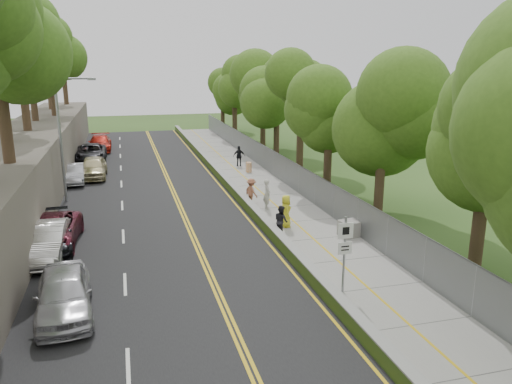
% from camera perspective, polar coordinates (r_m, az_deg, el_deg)
% --- Properties ---
extents(ground, '(140.00, 140.00, 0.00)m').
position_cam_1_polar(ground, '(22.45, 4.15, -8.52)').
color(ground, '#33511E').
rests_on(ground, ground).
extents(road, '(11.20, 66.00, 0.04)m').
position_cam_1_polar(road, '(35.60, -12.20, -0.04)').
color(road, black).
rests_on(road, ground).
extents(sidewalk, '(4.20, 66.00, 0.05)m').
position_cam_1_polar(sidewalk, '(36.80, 0.24, 0.77)').
color(sidewalk, gray).
rests_on(sidewalk, ground).
extents(jersey_barrier, '(0.42, 66.00, 0.60)m').
position_cam_1_polar(jersey_barrier, '(36.21, -3.28, 0.97)').
color(jersey_barrier, '#79C329').
rests_on(jersey_barrier, ground).
extents(rock_embankment, '(5.00, 66.00, 4.00)m').
position_cam_1_polar(rock_embankment, '(35.74, -25.44, 2.18)').
color(rock_embankment, '#595147').
rests_on(rock_embankment, ground).
extents(chainlink_fence, '(0.04, 66.00, 2.00)m').
position_cam_1_polar(chainlink_fence, '(37.18, 3.36, 2.43)').
color(chainlink_fence, slate).
rests_on(chainlink_fence, ground).
extents(trees_embankment, '(6.40, 66.00, 13.00)m').
position_cam_1_polar(trees_embankment, '(35.04, -26.17, 15.93)').
color(trees_embankment, '#46761F').
rests_on(trees_embankment, rock_embankment).
extents(trees_fenceside, '(7.00, 66.00, 14.00)m').
position_cam_1_polar(trees_fenceside, '(37.22, 7.01, 11.69)').
color(trees_fenceside, '#48731F').
rests_on(trees_fenceside, ground).
extents(streetlight, '(2.52, 0.22, 8.00)m').
position_cam_1_polar(streetlight, '(33.91, -21.14, 6.56)').
color(streetlight, gray).
rests_on(streetlight, ground).
extents(signpost, '(0.62, 0.09, 3.10)m').
position_cam_1_polar(signpost, '(19.51, 10.11, -6.14)').
color(signpost, gray).
rests_on(signpost, sidewalk).
extents(construction_barrel, '(0.50, 0.50, 0.82)m').
position_cam_1_polar(construction_barrel, '(41.08, -0.83, 2.85)').
color(construction_barrel, '#C85A04').
rests_on(construction_barrel, sidewalk).
extents(concrete_block, '(1.34, 1.10, 0.80)m').
position_cam_1_polar(concrete_block, '(26.46, 10.86, -4.07)').
color(concrete_block, gray).
rests_on(concrete_block, sidewalk).
extents(car_0, '(2.26, 4.87, 1.61)m').
position_cam_1_polar(car_0, '(19.28, -21.11, -10.79)').
color(car_0, '#BCBBC0').
rests_on(car_0, road).
extents(car_1, '(1.84, 4.89, 1.60)m').
position_cam_1_polar(car_1, '(24.92, -22.85, -5.23)').
color(car_1, silver).
rests_on(car_1, road).
extents(car_2, '(2.84, 5.63, 1.53)m').
position_cam_1_polar(car_2, '(26.31, -22.45, -4.25)').
color(car_2, '#541624').
rests_on(car_2, road).
extents(car_3, '(2.52, 5.30, 1.49)m').
position_cam_1_polar(car_3, '(25.93, -22.55, -4.56)').
color(car_3, black).
rests_on(car_3, road).
extents(car_4, '(2.06, 4.89, 1.65)m').
position_cam_1_polar(car_4, '(41.02, -18.10, 2.68)').
color(car_4, tan).
rests_on(car_4, road).
extents(car_5, '(1.73, 4.31, 1.39)m').
position_cam_1_polar(car_5, '(39.78, -20.11, 1.97)').
color(car_5, '#A9AAB0').
rests_on(car_5, road).
extents(car_6, '(2.67, 5.77, 1.60)m').
position_cam_1_polar(car_6, '(47.88, -18.35, 4.25)').
color(car_6, black).
rests_on(car_6, road).
extents(car_7, '(2.26, 5.46, 1.58)m').
position_cam_1_polar(car_7, '(53.60, -17.41, 5.34)').
color(car_7, maroon).
rests_on(car_7, road).
extents(car_8, '(2.04, 4.82, 1.63)m').
position_cam_1_polar(car_8, '(54.58, -17.41, 5.52)').
color(car_8, silver).
rests_on(car_8, road).
extents(painter_0, '(0.62, 0.91, 1.79)m').
position_cam_1_polar(painter_0, '(27.27, 3.43, -2.18)').
color(painter_0, yellow).
rests_on(painter_0, sidewalk).
extents(painter_1, '(0.44, 0.67, 1.85)m').
position_cam_1_polar(painter_1, '(30.62, 1.26, -0.23)').
color(painter_1, beige).
rests_on(painter_1, sidewalk).
extents(painter_2, '(0.80, 0.92, 1.63)m').
position_cam_1_polar(painter_2, '(25.87, 2.89, -3.30)').
color(painter_2, black).
rests_on(painter_2, sidewalk).
extents(painter_3, '(0.99, 1.25, 1.69)m').
position_cam_1_polar(painter_3, '(31.50, -0.53, 0.04)').
color(painter_3, '#9F5D41').
rests_on(painter_3, sidewalk).
extents(person_far, '(1.09, 0.61, 1.77)m').
position_cam_1_polar(person_far, '(43.42, -1.94, 4.11)').
color(person_far, black).
rests_on(person_far, sidewalk).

